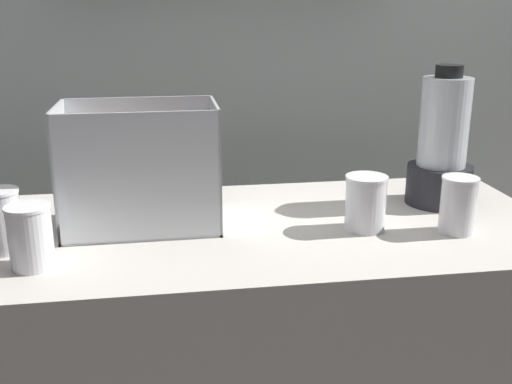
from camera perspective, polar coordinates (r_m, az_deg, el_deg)
name	(u,v)px	position (r m, az deg, el deg)	size (l,w,h in m)	color
back_wall_unit	(220,44)	(2.08, -3.40, 13.82)	(2.60, 0.24, 2.50)	silver
carrot_display_bin	(138,189)	(1.40, -11.09, 0.30)	(0.35, 0.21, 0.28)	white
blender_pitcher	(442,150)	(1.59, 17.17, 3.84)	(0.16, 0.16, 0.35)	black
juice_cup_beet_far_left	(2,224)	(1.34, -22.87, -2.79)	(0.08, 0.08, 0.13)	white
juice_cup_beet_left	(31,239)	(1.24, -20.53, -4.19)	(0.09, 0.09, 0.13)	white
juice_cup_beet_middle	(365,207)	(1.38, 10.30, -1.36)	(0.09, 0.09, 0.13)	white
juice_cup_carrot_right	(458,208)	(1.41, 18.54, -1.44)	(0.08, 0.08, 0.13)	white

